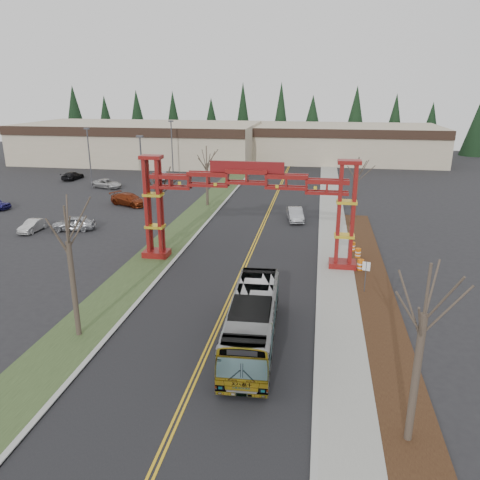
% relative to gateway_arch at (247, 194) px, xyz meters
% --- Properties ---
extents(ground, '(200.00, 200.00, 0.00)m').
position_rel_gateway_arch_xyz_m(ground, '(-0.00, -18.00, -5.98)').
color(ground, black).
rests_on(ground, ground).
extents(road, '(12.00, 110.00, 0.02)m').
position_rel_gateway_arch_xyz_m(road, '(-0.00, 7.00, -5.97)').
color(road, black).
rests_on(road, ground).
extents(lane_line_left, '(0.12, 100.00, 0.01)m').
position_rel_gateway_arch_xyz_m(lane_line_left, '(-0.12, 7.00, -5.96)').
color(lane_line_left, gold).
rests_on(lane_line_left, road).
extents(lane_line_right, '(0.12, 100.00, 0.01)m').
position_rel_gateway_arch_xyz_m(lane_line_right, '(0.12, 7.00, -5.96)').
color(lane_line_right, gold).
rests_on(lane_line_right, road).
extents(curb_right, '(0.30, 110.00, 0.15)m').
position_rel_gateway_arch_xyz_m(curb_right, '(6.15, 7.00, -5.91)').
color(curb_right, '#A0A19C').
rests_on(curb_right, ground).
extents(sidewalk_right, '(2.60, 110.00, 0.14)m').
position_rel_gateway_arch_xyz_m(sidewalk_right, '(7.60, 7.00, -5.91)').
color(sidewalk_right, gray).
rests_on(sidewalk_right, ground).
extents(landscape_strip, '(2.60, 50.00, 0.12)m').
position_rel_gateway_arch_xyz_m(landscape_strip, '(10.20, -8.00, -5.92)').
color(landscape_strip, black).
rests_on(landscape_strip, ground).
extents(grass_median, '(4.00, 110.00, 0.08)m').
position_rel_gateway_arch_xyz_m(grass_median, '(-8.00, 7.00, -5.94)').
color(grass_median, '#2F4020').
rests_on(grass_median, ground).
extents(curb_left, '(0.30, 110.00, 0.15)m').
position_rel_gateway_arch_xyz_m(curb_left, '(-6.15, 7.00, -5.91)').
color(curb_left, '#A0A19C').
rests_on(curb_left, ground).
extents(gateway_arch, '(18.20, 1.60, 8.90)m').
position_rel_gateway_arch_xyz_m(gateway_arch, '(0.00, 0.00, 0.00)').
color(gateway_arch, '#620D0C').
rests_on(gateway_arch, ground).
extents(retail_building_west, '(46.00, 22.30, 7.50)m').
position_rel_gateway_arch_xyz_m(retail_building_west, '(-30.00, 53.96, -2.22)').
color(retail_building_west, tan).
rests_on(retail_building_west, ground).
extents(retail_building_east, '(38.00, 20.30, 7.00)m').
position_rel_gateway_arch_xyz_m(retail_building_east, '(10.00, 61.95, -2.47)').
color(retail_building_east, tan).
rests_on(retail_building_east, ground).
extents(conifer_treeline, '(116.10, 5.60, 13.00)m').
position_rel_gateway_arch_xyz_m(conifer_treeline, '(0.25, 74.00, 0.50)').
color(conifer_treeline, black).
rests_on(conifer_treeline, ground).
extents(transit_bus, '(3.02, 10.88, 3.00)m').
position_rel_gateway_arch_xyz_m(transit_bus, '(2.42, -13.18, -4.48)').
color(transit_bus, '#A3A6AA').
rests_on(transit_bus, ground).
extents(silver_sedan, '(2.28, 4.63, 1.46)m').
position_rel_gateway_arch_xyz_m(silver_sedan, '(3.32, 13.92, -5.25)').
color(silver_sedan, '#A5A8AD').
rests_on(silver_sedan, ground).
extents(parked_car_near_a, '(4.66, 2.67, 1.49)m').
position_rel_gateway_arch_xyz_m(parked_car_near_a, '(-19.24, 6.29, -5.24)').
color(parked_car_near_a, '#A1A3A9').
rests_on(parked_car_near_a, ground).
extents(parked_car_near_b, '(1.40, 3.76, 1.23)m').
position_rel_gateway_arch_xyz_m(parked_car_near_b, '(-23.19, 5.21, -5.37)').
color(parked_car_near_b, '#B9B9B9').
rests_on(parked_car_near_b, ground).
extents(parked_car_mid_a, '(5.73, 4.12, 1.54)m').
position_rel_gateway_arch_xyz_m(parked_car_mid_a, '(-17.76, 17.57, -5.21)').
color(parked_car_mid_a, maroon).
rests_on(parked_car_mid_a, ground).
extents(parked_car_far_a, '(2.44, 4.74, 1.49)m').
position_rel_gateway_arch_xyz_m(parked_car_far_a, '(-19.26, 34.74, -5.24)').
color(parked_car_far_a, '#93969A').
rests_on(parked_car_far_a, ground).
extents(parked_car_far_b, '(5.14, 3.45, 1.31)m').
position_rel_gateway_arch_xyz_m(parked_car_far_b, '(-25.31, 27.35, -5.33)').
color(parked_car_far_b, '#B8B8B8').
rests_on(parked_car_far_b, ground).
extents(parked_car_far_c, '(2.20, 4.60, 1.29)m').
position_rel_gateway_arch_xyz_m(parked_car_far_c, '(-33.64, 32.58, -5.34)').
color(parked_car_far_c, black).
rests_on(parked_car_far_c, ground).
extents(bare_tree_median_near, '(3.15, 3.15, 8.03)m').
position_rel_gateway_arch_xyz_m(bare_tree_median_near, '(-8.00, -13.95, -0.08)').
color(bare_tree_median_near, '#382D26').
rests_on(bare_tree_median_near, ground).
extents(bare_tree_median_mid, '(3.46, 3.46, 8.32)m').
position_rel_gateway_arch_xyz_m(bare_tree_median_mid, '(-8.00, 1.77, 0.02)').
color(bare_tree_median_mid, '#382D26').
rests_on(bare_tree_median_mid, ground).
extents(bare_tree_median_far, '(3.28, 3.28, 7.46)m').
position_rel_gateway_arch_xyz_m(bare_tree_median_far, '(-8.00, 19.17, -0.71)').
color(bare_tree_median_far, '#382D26').
rests_on(bare_tree_median_far, ground).
extents(bare_tree_right_near, '(3.17, 3.17, 8.02)m').
position_rel_gateway_arch_xyz_m(bare_tree_right_near, '(10.00, -19.84, -0.10)').
color(bare_tree_right_near, '#382D26').
rests_on(bare_tree_right_near, ground).
extents(bare_tree_right_far, '(2.92, 2.92, 6.92)m').
position_rel_gateway_arch_xyz_m(bare_tree_right_far, '(10.00, 16.49, -1.03)').
color(bare_tree_right_far, '#382D26').
rests_on(bare_tree_right_far, ground).
extents(light_pole_near, '(0.77, 0.39, 8.90)m').
position_rel_gateway_arch_xyz_m(light_pole_near, '(-15.17, 15.93, -0.84)').
color(light_pole_near, '#3F3F44').
rests_on(light_pole_near, ground).
extents(light_pole_mid, '(0.76, 0.38, 8.76)m').
position_rel_gateway_arch_xyz_m(light_pole_mid, '(-27.45, 26.94, -0.92)').
color(light_pole_mid, '#3F3F44').
rests_on(light_pole_mid, ground).
extents(light_pole_far, '(0.78, 0.39, 9.02)m').
position_rel_gateway_arch_xyz_m(light_pole_far, '(-19.11, 40.14, -0.76)').
color(light_pole_far, '#3F3F44').
rests_on(light_pole_far, ground).
extents(street_sign, '(0.54, 0.18, 2.40)m').
position_rel_gateway_arch_xyz_m(street_sign, '(9.40, -4.78, -4.26)').
color(street_sign, '#3F3F44').
rests_on(street_sign, ground).
extents(barrel_south, '(0.54, 0.54, 1.00)m').
position_rel_gateway_arch_xyz_m(barrel_south, '(9.42, -0.48, -5.48)').
color(barrel_south, '#D2610B').
rests_on(barrel_south, ground).
extents(barrel_mid, '(0.50, 0.50, 0.92)m').
position_rel_gateway_arch_xyz_m(barrel_mid, '(9.43, 2.56, -5.52)').
color(barrel_mid, '#D2610B').
rests_on(barrel_mid, ground).
extents(barrel_north, '(0.50, 0.50, 0.92)m').
position_rel_gateway_arch_xyz_m(barrel_north, '(9.05, 4.22, -5.52)').
color(barrel_north, '#D2610B').
rests_on(barrel_north, ground).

